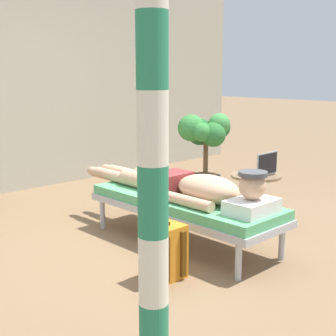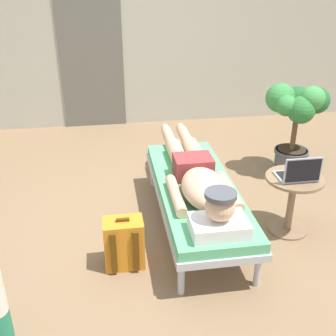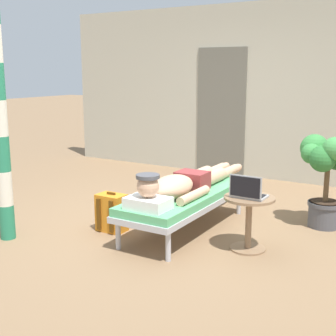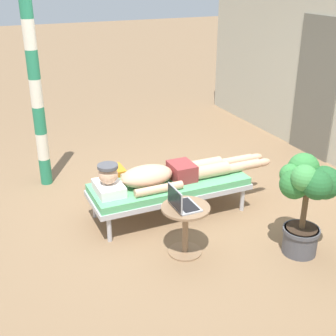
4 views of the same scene
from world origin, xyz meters
name	(u,v)px [view 2 (image 2 of 4)]	position (x,y,z in m)	size (l,w,h in m)	color
ground_plane	(169,221)	(0.00, 0.00, 0.00)	(40.00, 40.00, 0.00)	#846647
house_wall_back	(153,25)	(0.22, 2.73, 1.35)	(7.60, 0.20, 2.70)	#B2AD99
house_door_panel	(91,53)	(-0.64, 2.62, 1.02)	(0.84, 0.03, 2.04)	#625F54
lounge_chair	(196,192)	(0.22, -0.12, 0.35)	(0.66, 1.83, 0.42)	#B7B7BC
person_reclining	(198,177)	(0.22, -0.16, 0.52)	(0.53, 2.17, 0.33)	white
side_table	(292,195)	(1.01, -0.30, 0.36)	(0.48, 0.48, 0.52)	#8C6B4C
laptop	(299,174)	(1.01, -0.35, 0.58)	(0.31, 0.24, 0.23)	#A5A8AD
backpack	(124,243)	(-0.44, -0.55, 0.20)	(0.30, 0.26, 0.42)	orange
potted_plant	(296,114)	(1.48, 0.77, 0.68)	(0.63, 0.59, 1.02)	#4C4C51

